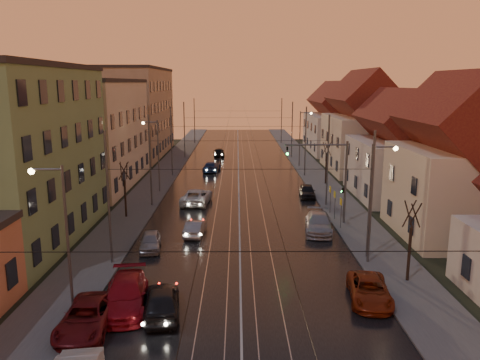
{
  "coord_description": "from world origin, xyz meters",
  "views": [
    {
      "loc": [
        -0.2,
        -20.63,
        11.98
      ],
      "look_at": [
        0.08,
        22.61,
        2.94
      ],
      "focal_mm": 35.0,
      "sensor_mm": 36.0,
      "label": 1
    }
  ],
  "objects_px": {
    "traffic_light_mast": "(334,172)",
    "driving_car_2": "(197,196)",
    "street_lamp_3": "(302,133)",
    "parked_right_0": "(369,290)",
    "street_lamp_2": "(155,149)",
    "parked_right_2": "(307,191)",
    "driving_car_0": "(162,301)",
    "driving_car_1": "(195,228)",
    "parked_right_1": "(319,223)",
    "parked_left_2": "(126,295)",
    "parked_left_1": "(87,317)",
    "driving_car_3": "(212,167)",
    "street_lamp_0": "(61,226)",
    "driving_car_4": "(219,152)",
    "parked_left_3": "(150,241)",
    "street_lamp_1": "(375,190)"
  },
  "relations": [
    {
      "from": "street_lamp_0",
      "to": "driving_car_2",
      "type": "xyz_separation_m",
      "value": [
        4.84,
        22.96,
        -4.12
      ]
    },
    {
      "from": "driving_car_1",
      "to": "driving_car_2",
      "type": "height_order",
      "value": "driving_car_2"
    },
    {
      "from": "driving_car_0",
      "to": "driving_car_1",
      "type": "height_order",
      "value": "driving_car_0"
    },
    {
      "from": "street_lamp_0",
      "to": "parked_right_1",
      "type": "xyz_separation_m",
      "value": [
        15.55,
        13.87,
        -4.13
      ]
    },
    {
      "from": "street_lamp_2",
      "to": "parked_right_2",
      "type": "bearing_deg",
      "value": -8.15
    },
    {
      "from": "street_lamp_2",
      "to": "parked_left_3",
      "type": "distance_m",
      "value": 18.8
    },
    {
      "from": "driving_car_2",
      "to": "parked_right_0",
      "type": "relative_size",
      "value": 1.19
    },
    {
      "from": "traffic_light_mast",
      "to": "driving_car_0",
      "type": "bearing_deg",
      "value": -127.29
    },
    {
      "from": "parked_left_1",
      "to": "parked_left_3",
      "type": "xyz_separation_m",
      "value": [
        1.04,
        11.38,
        -0.07
      ]
    },
    {
      "from": "driving_car_4",
      "to": "parked_left_3",
      "type": "bearing_deg",
      "value": 81.24
    },
    {
      "from": "parked_right_0",
      "to": "parked_left_2",
      "type": "bearing_deg",
      "value": -169.21
    },
    {
      "from": "driving_car_4",
      "to": "driving_car_0",
      "type": "bearing_deg",
      "value": 84.6
    },
    {
      "from": "driving_car_1",
      "to": "parked_right_2",
      "type": "height_order",
      "value": "parked_right_2"
    },
    {
      "from": "street_lamp_3",
      "to": "parked_right_0",
      "type": "distance_m",
      "value": 42.73
    },
    {
      "from": "traffic_light_mast",
      "to": "driving_car_2",
      "type": "distance_m",
      "value": 14.61
    },
    {
      "from": "driving_car_4",
      "to": "parked_left_3",
      "type": "relative_size",
      "value": 1.16
    },
    {
      "from": "street_lamp_2",
      "to": "traffic_light_mast",
      "type": "distance_m",
      "value": 20.89
    },
    {
      "from": "parked_left_2",
      "to": "driving_car_4",
      "type": "bearing_deg",
      "value": 79.37
    },
    {
      "from": "street_lamp_2",
      "to": "parked_right_2",
      "type": "height_order",
      "value": "street_lamp_2"
    },
    {
      "from": "driving_car_4",
      "to": "traffic_light_mast",
      "type": "bearing_deg",
      "value": 102.16
    },
    {
      "from": "street_lamp_2",
      "to": "parked_right_0",
      "type": "xyz_separation_m",
      "value": [
        16.27,
        -26.48,
        -4.24
      ]
    },
    {
      "from": "parked_right_2",
      "to": "street_lamp_0",
      "type": "bearing_deg",
      "value": -118.81
    },
    {
      "from": "street_lamp_0",
      "to": "parked_right_0",
      "type": "relative_size",
      "value": 1.72
    },
    {
      "from": "parked_left_2",
      "to": "street_lamp_0",
      "type": "bearing_deg",
      "value": -173.21
    },
    {
      "from": "street_lamp_0",
      "to": "parked_left_3",
      "type": "xyz_separation_m",
      "value": [
        2.55,
        9.87,
        -4.26
      ]
    },
    {
      "from": "parked_left_1",
      "to": "street_lamp_3",
      "type": "bearing_deg",
      "value": 68.39
    },
    {
      "from": "driving_car_3",
      "to": "parked_right_2",
      "type": "xyz_separation_m",
      "value": [
        10.91,
        -14.73,
        -0.02
      ]
    },
    {
      "from": "street_lamp_1",
      "to": "parked_right_0",
      "type": "distance_m",
      "value": 7.98
    },
    {
      "from": "street_lamp_3",
      "to": "driving_car_2",
      "type": "bearing_deg",
      "value": -122.43
    },
    {
      "from": "street_lamp_1",
      "to": "driving_car_4",
      "type": "distance_m",
      "value": 47.47
    },
    {
      "from": "parked_right_1",
      "to": "street_lamp_3",
      "type": "bearing_deg",
      "value": 92.84
    },
    {
      "from": "parked_left_2",
      "to": "street_lamp_1",
      "type": "bearing_deg",
      "value": 18.06
    },
    {
      "from": "driving_car_2",
      "to": "driving_car_3",
      "type": "xyz_separation_m",
      "value": [
        0.6,
        17.43,
        -0.07
      ]
    },
    {
      "from": "driving_car_0",
      "to": "street_lamp_0",
      "type": "bearing_deg",
      "value": -7.01
    },
    {
      "from": "parked_left_1",
      "to": "parked_right_1",
      "type": "relative_size",
      "value": 0.95
    },
    {
      "from": "street_lamp_0",
      "to": "parked_left_1",
      "type": "bearing_deg",
      "value": -44.94
    },
    {
      "from": "driving_car_1",
      "to": "parked_left_1",
      "type": "xyz_separation_m",
      "value": [
        -4.05,
        -14.59,
        0.07
      ]
    },
    {
      "from": "street_lamp_2",
      "to": "driving_car_2",
      "type": "distance_m",
      "value": 8.11
    },
    {
      "from": "traffic_light_mast",
      "to": "parked_left_2",
      "type": "bearing_deg",
      "value": -132.92
    },
    {
      "from": "traffic_light_mast",
      "to": "parked_right_0",
      "type": "xyz_separation_m",
      "value": [
        -0.83,
        -14.47,
        -3.95
      ]
    },
    {
      "from": "parked_right_0",
      "to": "parked_right_1",
      "type": "distance_m",
      "value": 12.37
    },
    {
      "from": "street_lamp_2",
      "to": "parked_right_1",
      "type": "relative_size",
      "value": 1.54
    },
    {
      "from": "street_lamp_2",
      "to": "parked_right_2",
      "type": "xyz_separation_m",
      "value": [
        16.35,
        -2.34,
        -4.21
      ]
    },
    {
      "from": "parked_left_2",
      "to": "parked_right_2",
      "type": "height_order",
      "value": "parked_left_2"
    },
    {
      "from": "street_lamp_2",
      "to": "street_lamp_3",
      "type": "height_order",
      "value": "same"
    },
    {
      "from": "street_lamp_0",
      "to": "street_lamp_1",
      "type": "bearing_deg",
      "value": 23.72
    },
    {
      "from": "street_lamp_0",
      "to": "parked_right_2",
      "type": "xyz_separation_m",
      "value": [
        16.35,
        25.66,
        -4.21
      ]
    },
    {
      "from": "parked_left_3",
      "to": "driving_car_0",
      "type": "bearing_deg",
      "value": -83.57
    },
    {
      "from": "parked_left_2",
      "to": "street_lamp_2",
      "type": "bearing_deg",
      "value": 88.73
    },
    {
      "from": "driving_car_4",
      "to": "parked_left_1",
      "type": "xyz_separation_m",
      "value": [
        -4.43,
        -55.18,
        -0.04
      ]
    }
  ]
}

